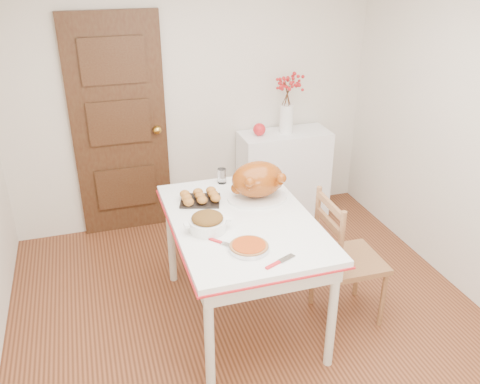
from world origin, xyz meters
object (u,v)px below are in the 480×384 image
object	(u,v)px
sideboard	(283,174)
chair_oak	(350,258)
kitchen_table	(242,270)
turkey_platter	(258,181)
pumpkin_pie	(249,246)

from	to	relation	value
sideboard	chair_oak	bearing A→B (deg)	-95.24
kitchen_table	turkey_platter	world-z (taller)	turkey_platter
pumpkin_pie	turkey_platter	bearing A→B (deg)	66.53
kitchen_table	sideboard	bearing A→B (deg)	58.12
sideboard	turkey_platter	xyz separation A→B (m)	(-0.71, -1.20, 0.55)
kitchen_table	chair_oak	bearing A→B (deg)	-14.70
sideboard	chair_oak	distance (m)	1.67
kitchen_table	pumpkin_pie	xyz separation A→B (m)	(-0.08, -0.39, 0.45)
sideboard	pumpkin_pie	bearing A→B (deg)	-118.13
kitchen_table	pumpkin_pie	distance (m)	0.60
sideboard	turkey_platter	distance (m)	1.50
turkey_platter	kitchen_table	bearing A→B (deg)	-120.14
kitchen_table	turkey_platter	size ratio (longest dim) A/B	3.15
sideboard	pumpkin_pie	size ratio (longest dim) A/B	3.60
chair_oak	turkey_platter	bearing A→B (deg)	52.07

